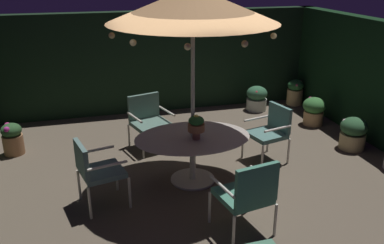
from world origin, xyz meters
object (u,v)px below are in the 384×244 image
object	(u,v)px
patio_chair_east	(271,129)
patio_chair_southeast	(149,118)
patio_chair_north	(95,168)
potted_plant_back_center	(295,92)
potted_plant_right_near	(12,138)
potted_plant_back_left	(257,98)
potted_plant_left_far	(314,110)
patio_chair_northeast	(248,192)
potted_plant_right_far	(353,133)
patio_dining_table	(193,145)
patio_umbrella	(193,5)
centerpiece_planter	(196,125)

from	to	relation	value
patio_chair_east	patio_chair_southeast	xyz separation A→B (m)	(-1.86, 1.07, -0.02)
patio_chair_southeast	patio_chair_north	bearing A→B (deg)	-119.60
patio_chair_southeast	potted_plant_back_center	bearing A→B (deg)	21.82
patio_chair_southeast	potted_plant_back_center	world-z (taller)	patio_chair_southeast
potted_plant_right_near	patio_chair_southeast	bearing A→B (deg)	-7.11
potted_plant_back_left	potted_plant_left_far	size ratio (longest dim) A/B	0.96
patio_chair_northeast	potted_plant_right_far	size ratio (longest dim) A/B	1.73
patio_chair_southeast	potted_plant_right_far	bearing A→B (deg)	-16.59
patio_chair_east	potted_plant_left_far	size ratio (longest dim) A/B	1.63
potted_plant_back_center	patio_chair_north	bearing A→B (deg)	-145.36
patio_chair_southeast	potted_plant_back_left	size ratio (longest dim) A/B	1.69
potted_plant_left_far	potted_plant_back_left	bearing A→B (deg)	123.74
patio_dining_table	patio_chair_north	world-z (taller)	patio_chair_north
potted_plant_back_left	potted_plant_left_far	bearing A→B (deg)	-56.26
patio_umbrella	patio_chair_east	xyz separation A→B (m)	(1.43, 0.35, -2.03)
patio_chair_east	potted_plant_back_left	distance (m)	2.56
potted_plant_right_far	potted_plant_back_left	xyz separation A→B (m)	(-0.81, 2.38, -0.02)
potted_plant_right_near	potted_plant_back_center	distance (m)	6.13
patio_chair_east	potted_plant_right_near	world-z (taller)	patio_chair_east
patio_chair_southeast	potted_plant_back_left	world-z (taller)	patio_chair_southeast
centerpiece_planter	potted_plant_left_far	distance (m)	3.50
centerpiece_planter	potted_plant_left_far	world-z (taller)	centerpiece_planter
patio_chair_north	patio_dining_table	bearing A→B (deg)	13.62
patio_chair_north	potted_plant_right_far	world-z (taller)	patio_chair_north
patio_chair_northeast	potted_plant_right_far	bearing A→B (deg)	33.59
patio_dining_table	centerpiece_planter	distance (m)	0.38
centerpiece_planter	potted_plant_left_far	xyz separation A→B (m)	(2.98, 1.72, -0.63)
centerpiece_planter	patio_chair_east	bearing A→B (deg)	17.99
patio_chair_east	patio_chair_northeast	bearing A→B (deg)	-122.52
patio_dining_table	potted_plant_right_near	bearing A→B (deg)	148.17
patio_chair_northeast	potted_plant_back_center	xyz separation A→B (m)	(2.99, 4.36, -0.27)
patio_chair_northeast	potted_plant_right_near	distance (m)	4.39
centerpiece_planter	patio_chair_northeast	world-z (taller)	centerpiece_planter
potted_plant_left_far	potted_plant_back_center	bearing A→B (deg)	78.40
potted_plant_right_near	patio_chair_east	bearing A→B (deg)	-17.99
patio_chair_northeast	potted_plant_right_far	xyz separation A→B (m)	(2.77, 1.84, -0.28)
patio_dining_table	potted_plant_right_far	world-z (taller)	patio_dining_table
patio_chair_north	potted_plant_right_far	bearing A→B (deg)	9.24
patio_umbrella	potted_plant_back_left	world-z (taller)	patio_umbrella
patio_umbrella	potted_plant_back_left	distance (m)	4.24
centerpiece_planter	patio_chair_north	bearing A→B (deg)	-170.63
patio_umbrella	patio_chair_east	distance (m)	2.51
centerpiece_planter	potted_plant_right_near	size ratio (longest dim) A/B	0.66
patio_umbrella	patio_chair_northeast	distance (m)	2.50
potted_plant_right_far	patio_chair_northeast	bearing A→B (deg)	-146.41
potted_plant_left_far	patio_chair_east	bearing A→B (deg)	-141.09
potted_plant_right_far	potted_plant_left_far	distance (m)	1.24
centerpiece_planter	potted_plant_back_center	world-z (taller)	centerpiece_planter
patio_dining_table	patio_chair_southeast	size ratio (longest dim) A/B	1.85
patio_chair_east	potted_plant_right_near	distance (m)	4.41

